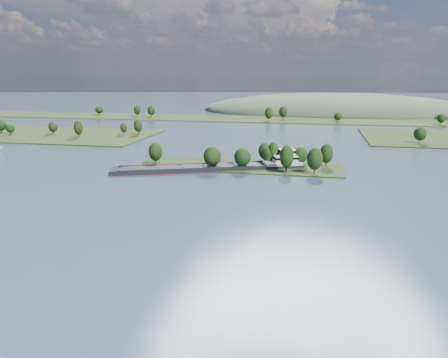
# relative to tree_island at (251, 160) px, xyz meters

# --- Properties ---
(ground) EXTENTS (1800.00, 1800.00, 0.00)m
(ground) POSITION_rel_tree_island_xyz_m (-6.00, -58.32, -3.89)
(ground) COLOR #34465B
(ground) RESTS_ON ground
(tree_island) EXTENTS (100.00, 30.67, 14.04)m
(tree_island) POSITION_rel_tree_island_xyz_m (0.00, 0.00, 0.00)
(tree_island) COLOR #253216
(tree_island) RESTS_ON ground
(back_shoreline) EXTENTS (900.00, 60.00, 15.01)m
(back_shoreline) POSITION_rel_tree_island_xyz_m (0.70, 221.46, -3.24)
(back_shoreline) COLOR #253216
(back_shoreline) RESTS_ON ground
(hill_west) EXTENTS (320.00, 160.00, 44.00)m
(hill_west) POSITION_rel_tree_island_xyz_m (54.00, 321.68, -3.89)
(hill_west) COLOR #3F4D35
(hill_west) RESTS_ON ground
(cargo_barge) EXTENTS (89.34, 43.34, 12.40)m
(cargo_barge) POSITION_rel_tree_island_xyz_m (-12.32, -6.28, -2.33)
(cargo_barge) COLOR black
(cargo_barge) RESTS_ON ground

